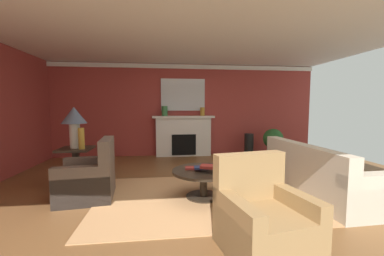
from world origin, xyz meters
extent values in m
plane|color=brown|center=(0.00, 0.00, 0.00)|extent=(9.71, 9.71, 0.00)
cube|color=#9E3833|center=(0.00, 3.29, 1.35)|extent=(8.07, 0.12, 2.70)
cube|color=white|center=(0.00, 0.30, 2.73)|extent=(8.07, 7.05, 0.06)
cube|color=white|center=(0.00, 3.21, 2.62)|extent=(8.07, 0.08, 0.12)
cube|color=tan|center=(0.04, -0.23, 0.01)|extent=(3.33, 2.30, 0.01)
cube|color=white|center=(0.00, 3.08, 0.56)|extent=(1.60, 0.25, 1.13)
cube|color=black|center=(0.00, 3.06, 0.35)|extent=(0.70, 0.26, 0.60)
cube|color=white|center=(0.00, 3.05, 1.16)|extent=(1.80, 0.35, 0.06)
cube|color=silver|center=(0.00, 3.20, 1.80)|extent=(1.29, 0.04, 0.93)
cube|color=beige|center=(1.99, -0.32, 0.23)|extent=(0.96, 2.12, 0.45)
cube|color=beige|center=(1.64, -0.33, 0.65)|extent=(0.26, 2.10, 0.40)
cube|color=beige|center=(2.02, -1.27, 0.31)|extent=(0.91, 0.23, 0.62)
cube|color=beige|center=(1.97, 0.63, 0.31)|extent=(0.91, 0.23, 0.62)
cube|color=brown|center=(-1.80, -0.04, 0.22)|extent=(0.88, 0.88, 0.44)
cube|color=brown|center=(-1.49, -0.01, 0.70)|extent=(0.25, 0.81, 0.51)
cube|color=brown|center=(-1.84, 0.28, 0.30)|extent=(0.81, 0.23, 0.60)
cube|color=brown|center=(-1.77, -0.37, 0.30)|extent=(0.81, 0.23, 0.60)
cube|color=#9E7A4C|center=(0.40, -1.74, 0.22)|extent=(0.93, 0.93, 0.44)
cube|color=#9E7A4C|center=(0.34, -1.43, 0.70)|extent=(0.82, 0.31, 0.51)
cube|color=#9E7A4C|center=(0.08, -1.80, 0.30)|extent=(0.29, 0.81, 0.60)
cube|color=#9E7A4C|center=(0.73, -1.68, 0.30)|extent=(0.29, 0.81, 0.60)
cylinder|color=#2D2319|center=(0.04, -0.23, 0.43)|extent=(1.00, 1.00, 0.04)
cylinder|color=#2D2319|center=(0.04, -0.23, 0.21)|extent=(0.12, 0.12, 0.41)
cylinder|color=#2D2319|center=(0.04, -0.23, 0.01)|extent=(0.56, 0.56, 0.03)
cube|color=#2D2319|center=(-2.19, 0.65, 0.68)|extent=(0.56, 0.56, 0.04)
cube|color=#2D2319|center=(-2.19, 0.65, 0.33)|extent=(0.10, 0.10, 0.66)
cube|color=#2D2319|center=(-2.19, 0.65, 0.02)|extent=(0.45, 0.45, 0.04)
cylinder|color=beige|center=(-2.19, 0.65, 0.92)|extent=(0.18, 0.18, 0.45)
cone|color=#4C566B|center=(-2.19, 0.65, 1.30)|extent=(0.44, 0.44, 0.30)
cylinder|color=black|center=(1.90, 2.78, 0.34)|extent=(0.26, 0.26, 0.67)
cylinder|color=#B7892D|center=(-2.04, 0.53, 0.89)|extent=(0.10, 0.10, 0.38)
cylinder|color=#33703D|center=(-0.55, 3.03, 1.33)|extent=(0.17, 0.17, 0.28)
cylinder|color=#B7892D|center=(0.55, 3.03, 1.31)|extent=(0.13, 0.13, 0.25)
cube|color=maroon|center=(-0.12, -0.15, 0.47)|extent=(0.27, 0.18, 0.03)
cube|color=navy|center=(0.00, -0.25, 0.50)|extent=(0.24, 0.18, 0.03)
cube|color=maroon|center=(0.10, -0.34, 0.53)|extent=(0.29, 0.26, 0.04)
cylinder|color=#333333|center=(2.50, 2.49, 0.15)|extent=(0.32, 0.32, 0.30)
sphere|color=#28602D|center=(2.50, 2.49, 0.55)|extent=(0.56, 0.56, 0.56)
camera|label=1|loc=(-0.59, -3.90, 1.45)|focal=22.38mm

